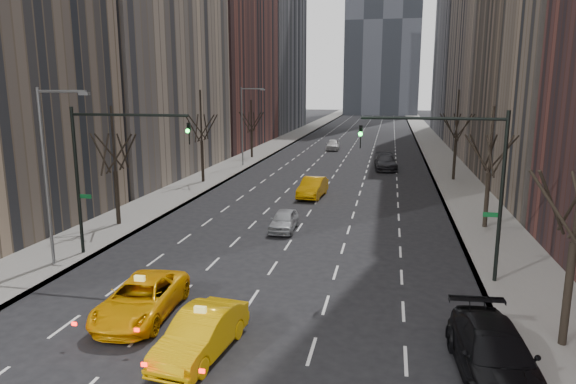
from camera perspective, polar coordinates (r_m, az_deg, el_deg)
The scene contains 20 objects.
sidewalk_left at distance 84.88m, azimuth -0.99°, elevation 5.46°, with size 4.50×320.00×0.15m, color slate.
sidewalk_right at distance 83.22m, azimuth 15.79°, elevation 4.90°, with size 4.50×320.00×0.15m, color slate.
bld_left_far at distance 84.02m, azimuth -8.25°, elevation 20.28°, with size 14.00×28.00×44.00m, color brown.
tree_lw_b at distance 35.64m, azimuth -18.64°, elevation 2.21°, with size 3.36×3.50×7.82m.
tree_lw_c at distance 49.98m, azimuth -9.55°, elevation 5.56°, with size 3.36×3.50×8.74m.
tree_lw_d at distance 67.08m, azimuth -4.07°, elevation 6.79°, with size 3.36×3.50×7.36m.
tree_rw_a at distance 20.22m, azimuth 29.15°, elevation -5.07°, with size 3.36×3.50×8.28m.
tree_rw_b at distance 35.46m, azimuth 21.41°, elevation 1.97°, with size 3.36×3.50×7.82m.
tree_rw_c at distance 53.09m, azimuth 18.14°, elevation 5.49°, with size 3.36×3.50×8.74m.
traffic_mast_left at distance 28.82m, azimuth -19.75°, elevation 3.59°, with size 6.69×0.39×8.00m.
traffic_mast_right at distance 24.97m, azimuth 19.05°, elevation 2.50°, with size 6.69×0.39×8.00m.
streetlight_near at distance 28.11m, azimuth -24.88°, elevation 3.28°, with size 2.83×0.22×9.00m.
streetlight_far at distance 59.90m, azimuth -4.80°, elevation 8.17°, with size 2.83×0.22×9.00m.
taxi_suv at distance 21.99m, azimuth -16.00°, elevation -11.34°, with size 2.53×5.49×1.53m, color #F5A805.
taxi_sedan at distance 18.68m, azimuth -9.63°, elevation -15.24°, with size 1.65×4.74×1.56m, color #F6B205.
silver_sedan_ahead at distance 33.37m, azimuth -0.46°, elevation -3.15°, with size 1.57×3.90×1.33m, color #AAAEB3.
parked_suv_black at distance 18.27m, azimuth 21.97°, elevation -16.42°, with size 2.35×5.78×1.68m, color black.
far_taxi at distance 43.43m, azimuth 2.76°, elevation 0.52°, with size 1.73×4.97×1.64m, color #FFA705.
far_suv_grey at distance 58.92m, azimuth 10.81°, elevation 3.29°, with size 2.39×5.88×1.71m, color #29292D.
far_car_white at distance 76.41m, azimuth 5.02°, elevation 5.27°, with size 1.85×4.60×1.57m, color silver.
Camera 1 is at (5.68, -12.46, 9.17)m, focal length 32.00 mm.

